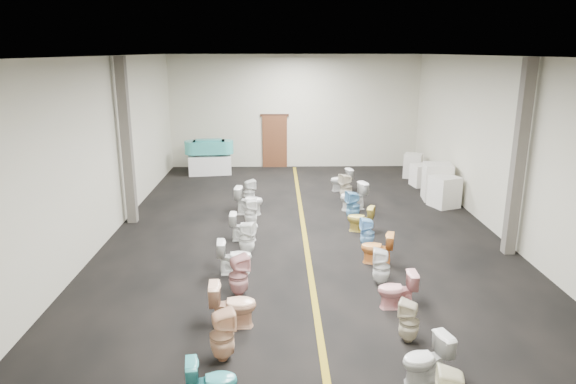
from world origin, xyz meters
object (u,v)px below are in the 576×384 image
at_px(toilet_left_7, 251,212).
at_px(toilet_right_9, 353,196).
at_px(toilet_left_4, 235,257).
at_px(toilet_right_5, 377,248).
at_px(toilet_left_5, 247,238).
at_px(toilet_left_0, 212,382).
at_px(toilet_right_10, 346,187).
at_px(toilet_right_4, 381,267).
at_px(appliance_crate_a, 444,192).
at_px(toilet_right_3, 397,290).
at_px(toilet_left_2, 233,305).
at_px(toilet_left_3, 239,276).
at_px(toilet_right_7, 360,219).
at_px(toilet_left_1, 222,335).
at_px(toilet_left_9, 249,192).
at_px(bathtub, 209,147).
at_px(toilet_left_8, 249,201).
at_px(toilet_right_8, 353,206).
at_px(toilet_right_2, 409,322).
at_px(toilet_left_6, 244,226).
at_px(toilet_right_11, 341,180).
at_px(display_table, 210,165).
at_px(appliance_crate_b, 437,182).
at_px(toilet_right_6, 367,233).
at_px(appliance_crate_c, 422,175).
at_px(toilet_right_1, 426,359).
at_px(appliance_crate_d, 413,166).

relative_size(toilet_left_7, toilet_right_9, 0.92).
xyz_separation_m(toilet_left_4, toilet_right_5, (3.15, 0.45, -0.01)).
bearing_deg(toilet_left_5, toilet_left_0, -165.15).
bearing_deg(toilet_right_10, toilet_right_9, -19.68).
bearing_deg(toilet_right_4, toilet_left_0, -28.27).
xyz_separation_m(appliance_crate_a, toilet_right_3, (-2.90, -6.38, -0.11)).
xyz_separation_m(toilet_left_2, toilet_left_3, (0.01, 1.16, 0.01)).
bearing_deg(toilet_left_0, toilet_right_7, -33.08).
height_order(toilet_left_1, toilet_left_9, toilet_left_1).
bearing_deg(bathtub, toilet_left_4, -84.02).
distance_m(toilet_left_2, toilet_left_8, 6.35).
xyz_separation_m(toilet_left_8, toilet_right_9, (3.10, 0.37, 0.00)).
relative_size(toilet_left_7, toilet_right_8, 0.89).
height_order(toilet_left_9, toilet_right_8, toilet_right_8).
distance_m(bathtub, toilet_left_0, 13.65).
xyz_separation_m(toilet_left_8, toilet_right_2, (2.96, -6.91, -0.04)).
bearing_deg(toilet_right_4, bathtub, -143.21).
relative_size(appliance_crate_a, toilet_left_4, 1.26).
height_order(toilet_left_0, toilet_left_1, toilet_left_1).
relative_size(toilet_left_0, toilet_left_8, 0.84).
bearing_deg(toilet_left_6, appliance_crate_a, -63.77).
bearing_deg(toilet_right_5, toilet_left_7, -116.76).
distance_m(toilet_right_3, toilet_right_4, 1.00).
height_order(toilet_left_5, toilet_right_11, toilet_left_5).
distance_m(toilet_left_6, toilet_right_11, 5.58).
relative_size(toilet_left_7, toilet_right_11, 1.01).
distance_m(display_table, toilet_left_6, 7.48).
distance_m(toilet_right_2, toilet_right_4, 2.15).
bearing_deg(appliance_crate_b, toilet_right_6, -125.43).
xyz_separation_m(appliance_crate_a, appliance_crate_c, (0.00, 2.50, -0.09)).
distance_m(display_table, toilet_left_3, 10.48).
xyz_separation_m(toilet_left_0, toilet_left_3, (0.13, 3.20, 0.07)).
height_order(toilet_right_1, toilet_right_3, toilet_right_1).
distance_m(display_table, toilet_left_8, 5.43).
distance_m(bathtub, toilet_left_7, 6.50).
relative_size(toilet_left_3, toilet_left_9, 1.05).
height_order(appliance_crate_d, toilet_left_4, appliance_crate_d).
distance_m(toilet_left_5, toilet_right_4, 3.28).
distance_m(toilet_right_1, toilet_right_3, 2.22).
relative_size(display_table, toilet_left_3, 1.92).
xyz_separation_m(toilet_right_1, toilet_right_11, (0.06, 10.52, 0.01)).
relative_size(toilet_left_9, toilet_right_6, 1.06).
distance_m(toilet_left_6, toilet_right_3, 4.72).
bearing_deg(toilet_right_1, appliance_crate_b, 145.46).
relative_size(toilet_right_2, toilet_right_7, 1.03).
height_order(toilet_left_1, toilet_left_4, toilet_left_1).
xyz_separation_m(bathtub, toilet_left_2, (1.84, -11.48, -0.66)).
bearing_deg(appliance_crate_c, toilet_left_3, -125.17).
height_order(display_table, toilet_left_3, toilet_left_3).
height_order(display_table, toilet_left_9, toilet_left_9).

